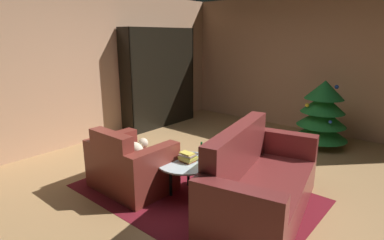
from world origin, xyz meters
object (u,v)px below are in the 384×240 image
Objects in this scene: bookshelf_unit at (164,78)px; coffee_table at (186,165)px; armchair_red at (130,166)px; book_stack_on_table at (188,157)px; decorated_tree at (322,114)px; couch_red at (259,186)px; bottle_on_table at (201,153)px.

coffee_table is at bearing -40.16° from bookshelf_unit.
bookshelf_unit is 2.07× the size of armchair_red.
decorated_tree is at bearing 76.99° from book_stack_on_table.
decorated_tree reaches higher than couch_red.
armchair_red is 0.50× the size of couch_red.
coffee_table is 3.04× the size of bottle_on_table.
armchair_red is 1.63m from couch_red.
decorated_tree is (3.13, 0.75, -0.43)m from bookshelf_unit.
decorated_tree reaches higher than coffee_table.
armchair_red is at bearing -148.29° from book_stack_on_table.
decorated_tree reaches higher than armchair_red.
book_stack_on_table is at bearing 74.01° from coffee_table.
couch_red is at bearing 10.84° from coffee_table.
decorated_tree is at bearing 76.96° from coffee_table.
decorated_tree is (0.66, 2.84, 0.21)m from coffee_table.
book_stack_on_table is 2.89m from decorated_tree.
couch_red is 2.80× the size of coffee_table.
couch_red is (3.38, -1.91, -0.70)m from bookshelf_unit.
couch_red reaches higher than coffee_table.
armchair_red is at bearing -149.72° from coffee_table.
couch_red is 1.71× the size of decorated_tree.
armchair_red reaches higher than bottle_on_table.
couch_red is 2.69m from decorated_tree.
couch_red is 8.52× the size of bottle_on_table.
coffee_table is at bearing 30.28° from armchair_red.
armchair_red is 4.23× the size of bottle_on_table.
bookshelf_unit is 10.23× the size of book_stack_on_table.
bookshelf_unit is 1.76× the size of decorated_tree.
bookshelf_unit is 3.15m from armchair_red.
armchair_red is (1.85, -2.45, -0.73)m from bookshelf_unit.
bottle_on_table is (-0.80, -0.01, 0.19)m from couch_red.
couch_red is at bearing -84.59° from decorated_tree.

